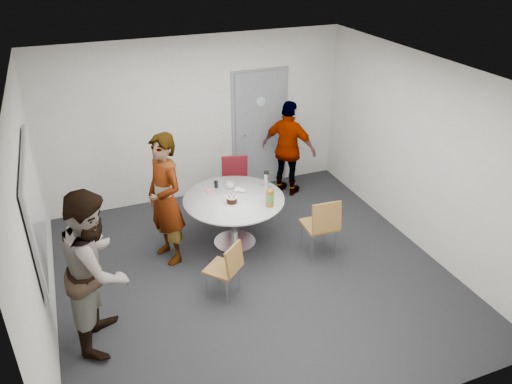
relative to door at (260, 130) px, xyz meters
name	(u,v)px	position (x,y,z in m)	size (l,w,h in m)	color
floor	(253,274)	(-1.10, -2.48, -1.03)	(5.00, 5.00, 0.00)	black
ceiling	(252,76)	(-1.10, -2.48, 1.67)	(5.00, 5.00, 0.00)	silver
wall_back	(197,120)	(-1.10, 0.02, 0.32)	(5.00, 5.00, 0.00)	beige
wall_left	(33,225)	(-3.60, -2.48, 0.32)	(5.00, 5.00, 0.00)	beige
wall_right	(420,155)	(1.40, -2.48, 0.32)	(5.00, 5.00, 0.00)	beige
wall_front	(364,316)	(-1.10, -4.98, 0.32)	(5.00, 5.00, 0.00)	beige
door	(260,130)	(0.00, 0.00, 0.00)	(1.02, 0.17, 2.12)	slate
whiteboard	(35,207)	(-3.56, -2.28, 0.42)	(0.04, 1.90, 1.25)	gray
table	(236,204)	(-1.04, -1.69, -0.38)	(1.44, 1.44, 1.08)	silver
chair_near_left	(227,266)	(-1.55, -2.79, -0.56)	(0.54, 0.54, 0.78)	brown
chair_near_right	(322,223)	(-0.07, -2.46, -0.46)	(0.46, 0.50, 0.92)	brown
chair_far	(235,178)	(-0.72, -0.74, -0.46)	(0.53, 0.57, 0.92)	maroon
person_main	(165,200)	(-2.04, -1.69, -0.10)	(0.68, 0.44, 1.86)	#A5C6EA
person_left	(97,268)	(-3.05, -2.93, -0.09)	(0.91, 0.71, 1.87)	white
person_right	(289,149)	(0.31, -0.53, -0.20)	(0.97, 0.40, 1.66)	black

